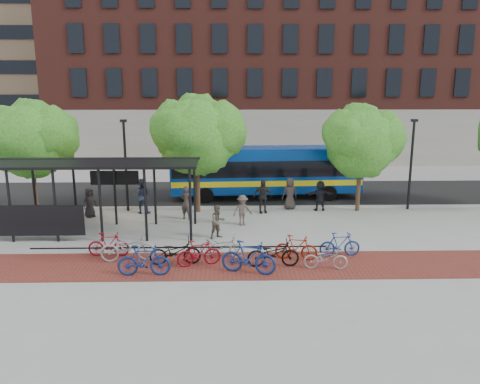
{
  "coord_description": "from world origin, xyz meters",
  "views": [
    {
      "loc": [
        -1.26,
        -22.2,
        6.72
      ],
      "look_at": [
        -0.7,
        1.1,
        1.6
      ],
      "focal_mm": 35.0,
      "sensor_mm": 36.0,
      "label": 1
    }
  ],
  "objects_px": {
    "tree_b": "(199,132)",
    "lamp_post_left": "(126,163)",
    "bike_9": "(296,248)",
    "pedestrian_2": "(142,196)",
    "bike_5": "(199,253)",
    "lamp_post_right": "(411,162)",
    "bike_10": "(326,258)",
    "tree_a": "(32,136)",
    "bus": "(266,169)",
    "bus_shelter": "(82,171)",
    "pedestrian_5": "(320,196)",
    "pedestrian_0": "(90,202)",
    "tree_c": "(362,139)",
    "bike_1": "(109,244)",
    "pedestrian_3": "(242,210)",
    "bike_6": "(222,246)",
    "pedestrian_4": "(263,196)",
    "bike_7": "(249,257)",
    "pedestrian_1": "(186,203)",
    "bike_11": "(340,244)",
    "bike_2": "(128,247)",
    "bike_3": "(144,261)",
    "bike_4": "(175,252)",
    "pedestrian_8": "(218,222)",
    "pedestrian_6": "(290,194)",
    "bike_8": "(273,254)"
  },
  "relations": [
    {
      "from": "tree_b",
      "to": "bike_5",
      "type": "bearing_deg",
      "value": -86.87
    },
    {
      "from": "bike_7",
      "to": "pedestrian_1",
      "type": "relative_size",
      "value": 1.17
    },
    {
      "from": "bike_6",
      "to": "pedestrian_0",
      "type": "height_order",
      "value": "pedestrian_0"
    },
    {
      "from": "bus",
      "to": "pedestrian_3",
      "type": "bearing_deg",
      "value": -107.74
    },
    {
      "from": "tree_b",
      "to": "lamp_post_left",
      "type": "distance_m",
      "value": 4.45
    },
    {
      "from": "bike_7",
      "to": "pedestrian_4",
      "type": "xyz_separation_m",
      "value": [
        1.15,
        8.76,
        0.31
      ]
    },
    {
      "from": "bike_7",
      "to": "bike_9",
      "type": "relative_size",
      "value": 1.22
    },
    {
      "from": "bike_5",
      "to": "pedestrian_8",
      "type": "xyz_separation_m",
      "value": [
        0.67,
        3.49,
        0.26
      ]
    },
    {
      "from": "tree_b",
      "to": "bike_5",
      "type": "height_order",
      "value": "tree_b"
    },
    {
      "from": "lamp_post_left",
      "to": "pedestrian_0",
      "type": "xyz_separation_m",
      "value": [
        -1.75,
        -1.26,
        -1.94
      ]
    },
    {
      "from": "bike_2",
      "to": "bike_3",
      "type": "xyz_separation_m",
      "value": [
        0.91,
        -1.54,
        0.02
      ]
    },
    {
      "from": "bus_shelter",
      "to": "bike_4",
      "type": "xyz_separation_m",
      "value": [
        4.75,
        -4.34,
        -2.47
      ]
    },
    {
      "from": "bike_6",
      "to": "pedestrian_0",
      "type": "relative_size",
      "value": 1.15
    },
    {
      "from": "bike_6",
      "to": "pedestrian_6",
      "type": "bearing_deg",
      "value": -11.96
    },
    {
      "from": "pedestrian_4",
      "to": "pedestrian_5",
      "type": "xyz_separation_m",
      "value": [
        3.28,
        0.46,
        -0.08
      ]
    },
    {
      "from": "bike_2",
      "to": "bike_8",
      "type": "xyz_separation_m",
      "value": [
        5.74,
        -0.74,
        -0.04
      ]
    },
    {
      "from": "bike_5",
      "to": "pedestrian_5",
      "type": "relative_size",
      "value": 1.01
    },
    {
      "from": "bike_9",
      "to": "pedestrian_2",
      "type": "relative_size",
      "value": 0.88
    },
    {
      "from": "bike_4",
      "to": "pedestrian_8",
      "type": "distance_m",
      "value": 3.7
    },
    {
      "from": "pedestrian_5",
      "to": "pedestrian_2",
      "type": "bearing_deg",
      "value": -0.3
    },
    {
      "from": "tree_a",
      "to": "lamp_post_left",
      "type": "distance_m",
      "value": 5.14
    },
    {
      "from": "bus_shelter",
      "to": "pedestrian_5",
      "type": "relative_size",
      "value": 6.16
    },
    {
      "from": "lamp_post_left",
      "to": "pedestrian_3",
      "type": "height_order",
      "value": "lamp_post_left"
    },
    {
      "from": "lamp_post_left",
      "to": "pedestrian_1",
      "type": "distance_m",
      "value": 4.34
    },
    {
      "from": "bike_11",
      "to": "pedestrian_2",
      "type": "height_order",
      "value": "pedestrian_2"
    },
    {
      "from": "bus_shelter",
      "to": "pedestrian_0",
      "type": "distance_m",
      "value": 3.62
    },
    {
      "from": "bike_3",
      "to": "pedestrian_2",
      "type": "height_order",
      "value": "pedestrian_2"
    },
    {
      "from": "bus",
      "to": "bike_10",
      "type": "height_order",
      "value": "bus"
    },
    {
      "from": "tree_a",
      "to": "pedestrian_0",
      "type": "bearing_deg",
      "value": -17.8
    },
    {
      "from": "pedestrian_5",
      "to": "pedestrian_3",
      "type": "bearing_deg",
      "value": 30.27
    },
    {
      "from": "pedestrian_4",
      "to": "pedestrian_5",
      "type": "bearing_deg",
      "value": -2.25
    },
    {
      "from": "bus_shelter",
      "to": "bike_6",
      "type": "bearing_deg",
      "value": -28.33
    },
    {
      "from": "bike_4",
      "to": "bike_6",
      "type": "distance_m",
      "value": 1.99
    },
    {
      "from": "pedestrian_0",
      "to": "bus_shelter",
      "type": "bearing_deg",
      "value": -126.33
    },
    {
      "from": "pedestrian_4",
      "to": "pedestrian_1",
      "type": "bearing_deg",
      "value": -174.17
    },
    {
      "from": "bike_7",
      "to": "pedestrian_6",
      "type": "distance_m",
      "value": 9.99
    },
    {
      "from": "bus_shelter",
      "to": "bike_2",
      "type": "height_order",
      "value": "bus_shelter"
    },
    {
      "from": "bike_11",
      "to": "bike_6",
      "type": "bearing_deg",
      "value": 86.61
    },
    {
      "from": "tree_c",
      "to": "bike_9",
      "type": "xyz_separation_m",
      "value": [
        -4.66,
        -7.77,
        -3.54
      ]
    },
    {
      "from": "bus_shelter",
      "to": "bike_11",
      "type": "height_order",
      "value": "bus_shelter"
    },
    {
      "from": "bike_4",
      "to": "bike_6",
      "type": "height_order",
      "value": "bike_4"
    },
    {
      "from": "lamp_post_right",
      "to": "bike_4",
      "type": "relative_size",
      "value": 2.57
    },
    {
      "from": "tree_c",
      "to": "bike_1",
      "type": "distance_m",
      "value": 14.68
    },
    {
      "from": "bus",
      "to": "tree_a",
      "type": "bearing_deg",
      "value": -168.15
    },
    {
      "from": "bike_7",
      "to": "lamp_post_right",
      "type": "bearing_deg",
      "value": -28.88
    },
    {
      "from": "lamp_post_right",
      "to": "bike_10",
      "type": "distance_m",
      "value": 11.41
    },
    {
      "from": "bike_1",
      "to": "bike_10",
      "type": "bearing_deg",
      "value": -100.23
    },
    {
      "from": "bike_6",
      "to": "bike_9",
      "type": "bearing_deg",
      "value": -83.8
    },
    {
      "from": "pedestrian_5",
      "to": "bike_11",
      "type": "bearing_deg",
      "value": 83.01
    },
    {
      "from": "bike_3",
      "to": "bike_10",
      "type": "distance_m",
      "value": 6.84
    }
  ]
}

